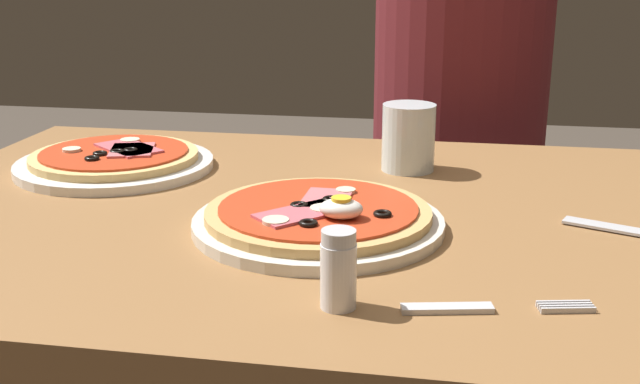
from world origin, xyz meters
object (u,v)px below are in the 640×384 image
diner_person (455,195)px  fork (482,308)px  pizza_foreground (319,218)px  salt_shaker (338,270)px  pizza_across_left (115,160)px  dining_table (320,316)px  water_glass_near (408,142)px

diner_person → fork: bearing=91.6°
pizza_foreground → diner_person: (0.14, 0.70, -0.18)m
salt_shaker → diner_person: (0.09, 0.88, -0.20)m
pizza_foreground → pizza_across_left: size_ratio=1.01×
pizza_across_left → fork: pizza_across_left is taller
pizza_foreground → diner_person: diner_person is taller
pizza_foreground → pizza_across_left: 0.36m
salt_shaker → pizza_across_left: bearing=134.2°
pizza_foreground → salt_shaker: (0.05, -0.18, 0.02)m
fork → pizza_foreground: bearing=134.2°
pizza_across_left → diner_person: bearing=48.6°
dining_table → salt_shaker: salt_shaker is taller
salt_shaker → diner_person: diner_person is taller
pizza_across_left → fork: 0.60m
diner_person → salt_shaker: bearing=84.1°
pizza_across_left → salt_shaker: bearing=-45.8°
water_glass_near → diner_person: diner_person is taller
water_glass_near → diner_person: size_ratio=0.08×
pizza_across_left → diner_person: diner_person is taller
diner_person → pizza_foreground: bearing=78.6°
dining_table → water_glass_near: (0.09, 0.18, 0.17)m
dining_table → fork: size_ratio=6.55×
water_glass_near → diner_person: 0.50m
pizza_foreground → water_glass_near: (0.08, 0.25, 0.03)m
dining_table → pizza_foreground: 0.16m
dining_table → salt_shaker: (0.06, -0.25, 0.17)m
salt_shaker → diner_person: 0.91m
salt_shaker → diner_person: bearing=84.1°
pizza_across_left → salt_shaker: size_ratio=3.91×
dining_table → fork: bearing=-53.6°
pizza_foreground → pizza_across_left: pizza_foreground is taller
pizza_across_left → fork: bearing=-36.9°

